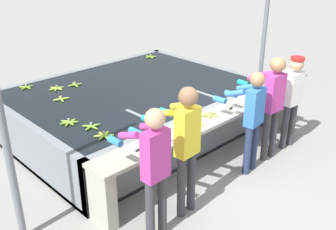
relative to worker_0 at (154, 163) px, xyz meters
name	(u,v)px	position (x,y,z in m)	size (l,w,h in m)	color
ground_plane	(219,171)	(1.71, 0.37, -1.02)	(80.00, 80.00, 0.00)	gray
wash_tank	(133,109)	(1.71, 2.46, -0.61)	(4.27, 3.28, 0.83)	gray
work_ledge	(210,132)	(1.71, 0.60, -0.42)	(4.27, 0.45, 0.83)	#A8A393
worker_0	(154,163)	(0.00, 0.00, 0.00)	(0.42, 0.72, 1.69)	#38383D
worker_1	(185,140)	(0.60, 0.08, 0.05)	(0.43, 0.73, 1.76)	#38383D
worker_2	(252,114)	(2.04, 0.09, -0.06)	(0.45, 0.73, 1.61)	navy
worker_3	(272,99)	(2.60, 0.11, 0.01)	(0.45, 0.73, 1.71)	#38383D
worker_4	(291,94)	(3.18, 0.10, -0.05)	(0.45, 0.73, 1.60)	#38383D
banana_bunch_floating_0	(26,87)	(0.32, 3.79, -0.17)	(0.27, 0.27, 0.08)	#7FAD33
banana_bunch_floating_1	(57,88)	(0.68, 3.34, -0.17)	(0.28, 0.28, 0.08)	#9EC642
banana_bunch_floating_2	(151,57)	(3.29, 3.71, -0.17)	(0.26, 0.28, 0.08)	#75A333
banana_bunch_floating_3	(61,99)	(0.47, 2.83, -0.17)	(0.28, 0.28, 0.08)	#9EC642
banana_bunch_floating_4	(75,85)	(1.03, 3.28, -0.17)	(0.28, 0.28, 0.08)	#7FAD33
banana_bunch_floating_5	(104,136)	(0.19, 1.22, -0.17)	(0.27, 0.28, 0.08)	#93BC3D
banana_bunch_floating_6	(91,126)	(0.23, 1.59, -0.17)	(0.28, 0.27, 0.08)	#75A333
banana_bunch_floating_7	(69,122)	(0.08, 1.94, -0.17)	(0.28, 0.27, 0.08)	#7FAD33
banana_bunch_ledge_0	(196,123)	(1.38, 0.59, -0.16)	(0.28, 0.28, 0.08)	#8CB738
banana_bunch_ledge_1	(210,115)	(1.75, 0.65, -0.16)	(0.27, 0.28, 0.08)	#9EC642
knife_0	(142,148)	(0.34, 0.60, -0.17)	(0.35, 0.09, 0.02)	silver
knife_1	(232,107)	(2.27, 0.62, -0.17)	(0.34, 0.13, 0.02)	silver
support_post_left	(1,117)	(-1.17, 1.08, 0.58)	(0.09, 0.09, 3.20)	slate
support_post_right	(265,31)	(4.48, 1.53, 0.58)	(0.09, 0.09, 3.20)	slate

